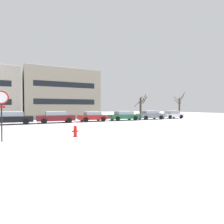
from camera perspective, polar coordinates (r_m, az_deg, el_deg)
The scene contains 13 objects.
ground_plane at distance 14.97m, azimuth -25.30°, elevation -6.27°, with size 120.00×120.00×0.00m, color white.
road_surface at distance 18.86m, azimuth -25.66°, elevation -4.69°, with size 80.00×9.84×0.00m.
stop_sign at distance 12.49m, azimuth -30.55°, elevation 1.59°, with size 0.76×0.15×2.92m.
fire_hydrant at distance 12.84m, azimuth -11.10°, elevation -5.63°, with size 0.44×0.30×0.80m.
parked_car_black at distance 24.40m, azimuth -28.20°, elevation -1.56°, with size 4.63×2.21×1.49m.
parked_car_maroon at distance 24.79m, azimuth -16.68°, elevation -1.44°, with size 4.65×2.18×1.45m.
parked_car_red at distance 26.19m, azimuth -5.97°, elevation -1.32°, with size 3.86×2.26×1.36m.
parked_car_green at distance 28.17m, azimuth 3.62°, elevation -1.10°, with size 4.60×2.21×1.38m.
parked_car_gray at distance 30.97m, azimuth 11.56°, elevation -0.85°, with size 4.61×2.09×1.42m.
parked_car_white at distance 34.44m, azimuth 17.77°, elevation -0.70°, with size 3.88×2.09×1.39m.
tree_far_right at distance 33.95m, azimuth 8.80°, elevation 1.68°, with size 2.13×2.11×4.27m.
tree_far_left at distance 41.14m, azimuth 19.79°, elevation 1.74°, with size 1.95×1.74×5.12m.
building_far_right at distance 37.48m, azimuth -15.52°, elevation 5.10°, with size 12.77×9.85×8.77m.
Camera 1 is at (-0.43, -14.83, 1.98)m, focal length 30.11 mm.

